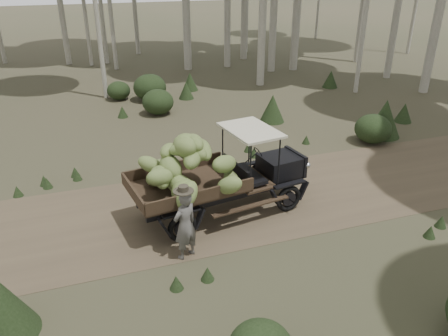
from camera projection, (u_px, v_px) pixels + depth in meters
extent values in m
plane|color=#473D2B|center=(256.00, 198.00, 11.42)|extent=(120.00, 120.00, 0.00)
cube|color=brown|center=(256.00, 198.00, 11.42)|extent=(70.00, 4.00, 0.01)
cube|color=black|center=(279.00, 165.00, 11.13)|extent=(1.03, 0.99, 0.50)
cube|color=black|center=(295.00, 161.00, 11.34)|extent=(0.23, 0.91, 0.56)
cube|color=black|center=(236.00, 172.00, 10.56)|extent=(0.27, 1.27, 0.50)
cube|color=#38281C|center=(187.00, 187.00, 10.06)|extent=(2.77, 2.01, 0.07)
cube|color=#38281C|center=(174.00, 167.00, 10.65)|extent=(2.53, 0.45, 0.29)
cube|color=#38281C|center=(202.00, 196.00, 9.34)|extent=(2.53, 0.45, 0.29)
cube|color=#38281C|center=(133.00, 193.00, 9.46)|extent=(0.31, 1.63, 0.29)
cube|color=#BDB79D|center=(251.00, 130.00, 10.28)|extent=(1.27, 1.69, 0.05)
cube|color=black|center=(218.00, 185.00, 10.89)|extent=(4.15, 0.73, 0.16)
cube|color=black|center=(231.00, 197.00, 10.34)|extent=(4.15, 0.73, 0.16)
torus|color=black|center=(258.00, 175.00, 11.88)|extent=(0.70, 0.23, 0.69)
torus|color=black|center=(289.00, 199.00, 10.71)|extent=(0.70, 0.23, 0.69)
torus|color=black|center=(159.00, 199.00, 10.70)|extent=(0.70, 0.23, 0.69)
torus|color=black|center=(182.00, 228.00, 9.54)|extent=(0.70, 0.23, 0.69)
sphere|color=beige|center=(289.00, 154.00, 11.68)|extent=(0.16, 0.16, 0.16)
sphere|color=beige|center=(307.00, 165.00, 11.02)|extent=(0.16, 0.16, 0.16)
ellipsoid|color=olive|center=(180.00, 184.00, 9.58)|extent=(0.83, 0.80, 0.56)
ellipsoid|color=olive|center=(150.00, 164.00, 9.95)|extent=(0.74, 0.66, 0.51)
ellipsoid|color=olive|center=(187.00, 149.00, 10.03)|extent=(0.82, 0.68, 0.45)
ellipsoid|color=olive|center=(193.00, 143.00, 9.79)|extent=(0.49, 0.72, 0.48)
ellipsoid|color=olive|center=(232.00, 181.00, 9.95)|extent=(0.35, 0.77, 0.51)
ellipsoid|color=olive|center=(160.00, 177.00, 9.24)|extent=(0.66, 0.47, 0.44)
ellipsoid|color=olive|center=(168.00, 151.00, 9.80)|extent=(0.61, 0.67, 0.34)
ellipsoid|color=olive|center=(187.00, 145.00, 9.75)|extent=(0.81, 0.73, 0.53)
ellipsoid|color=olive|center=(162.00, 170.00, 10.27)|extent=(0.50, 0.74, 0.63)
ellipsoid|color=olive|center=(224.00, 164.00, 9.80)|extent=(0.84, 0.70, 0.50)
ellipsoid|color=olive|center=(189.00, 151.00, 9.98)|extent=(0.70, 0.66, 0.42)
ellipsoid|color=olive|center=(194.00, 145.00, 9.68)|extent=(0.49, 0.70, 0.45)
ellipsoid|color=olive|center=(160.00, 177.00, 9.90)|extent=(0.74, 0.45, 0.54)
ellipsoid|color=olive|center=(161.00, 177.00, 9.41)|extent=(0.37, 0.75, 0.54)
ellipsoid|color=olive|center=(204.00, 150.00, 9.86)|extent=(0.37, 0.79, 0.51)
ellipsoid|color=olive|center=(185.00, 147.00, 9.57)|extent=(0.67, 0.86, 0.58)
ellipsoid|color=olive|center=(164.00, 177.00, 9.92)|extent=(0.44, 0.71, 0.49)
ellipsoid|color=olive|center=(159.00, 176.00, 9.49)|extent=(0.37, 0.62, 0.40)
ellipsoid|color=olive|center=(192.00, 158.00, 9.59)|extent=(0.69, 0.85, 0.47)
ellipsoid|color=olive|center=(186.00, 148.00, 9.60)|extent=(0.85, 0.47, 0.46)
ellipsoid|color=olive|center=(183.00, 190.00, 9.45)|extent=(0.76, 0.59, 0.61)
ellipsoid|color=olive|center=(171.00, 167.00, 9.67)|extent=(0.61, 0.89, 0.70)
ellipsoid|color=olive|center=(195.00, 153.00, 9.73)|extent=(0.67, 0.78, 0.41)
ellipsoid|color=olive|center=(188.00, 144.00, 9.79)|extent=(0.83, 0.72, 0.60)
ellipsoid|color=olive|center=(187.00, 195.00, 9.09)|extent=(0.82, 0.86, 0.69)
ellipsoid|color=olive|center=(229.00, 185.00, 9.51)|extent=(0.79, 0.80, 0.64)
imported|color=#524F4B|center=(185.00, 225.00, 8.86)|extent=(0.67, 0.58, 1.54)
cylinder|color=#352F25|center=(183.00, 191.00, 8.52)|extent=(0.55, 0.55, 0.02)
cylinder|color=#352F25|center=(183.00, 189.00, 8.49)|extent=(0.28, 0.28, 0.12)
cone|color=#233319|center=(186.00, 90.00, 19.50)|extent=(0.68, 0.68, 0.75)
ellipsoid|color=#233319|center=(373.00, 129.00, 14.71)|extent=(1.22, 1.22, 0.98)
cone|color=#233319|center=(122.00, 112.00, 17.22)|extent=(0.41, 0.41, 0.46)
ellipsoid|color=#233319|center=(119.00, 91.00, 19.32)|extent=(1.01, 1.01, 0.81)
cone|color=#233319|center=(404.00, 113.00, 16.68)|extent=(0.66, 0.66, 0.73)
cone|color=#233319|center=(190.00, 81.00, 20.75)|extent=(0.75, 0.75, 0.84)
cone|color=#233319|center=(272.00, 108.00, 16.65)|extent=(0.95, 0.95, 1.05)
cone|color=#233319|center=(331.00, 79.00, 21.22)|extent=(0.73, 0.73, 0.82)
ellipsoid|color=#233319|center=(150.00, 87.00, 19.16)|extent=(1.43, 1.43, 1.15)
cone|color=#233319|center=(385.00, 118.00, 15.22)|extent=(1.18, 1.18, 1.31)
ellipsoid|color=#233319|center=(158.00, 102.00, 17.44)|extent=(1.25, 1.25, 1.00)
cone|color=#233319|center=(77.00, 175.00, 12.32)|extent=(0.27, 0.27, 0.30)
cone|color=#233319|center=(176.00, 282.00, 8.22)|extent=(0.27, 0.27, 0.30)
cone|color=#233319|center=(47.00, 183.00, 11.89)|extent=(0.27, 0.27, 0.30)
cone|color=#233319|center=(75.00, 172.00, 12.52)|extent=(0.27, 0.27, 0.30)
cone|color=#233319|center=(306.00, 139.00, 14.77)|extent=(0.27, 0.27, 0.30)
cone|color=#233319|center=(254.00, 153.00, 13.76)|extent=(0.27, 0.27, 0.30)
cone|color=#233319|center=(248.00, 147.00, 14.16)|extent=(0.27, 0.27, 0.30)
cone|color=#233319|center=(17.00, 191.00, 11.47)|extent=(0.27, 0.27, 0.30)
cone|color=#233319|center=(207.00, 273.00, 8.46)|extent=(0.27, 0.27, 0.30)
cone|color=#233319|center=(441.00, 221.00, 10.14)|extent=(0.27, 0.27, 0.30)
cone|color=#233319|center=(430.00, 231.00, 9.76)|extent=(0.27, 0.27, 0.30)
cone|color=#233319|center=(162.00, 163.00, 13.03)|extent=(0.27, 0.27, 0.30)
cone|color=#233319|center=(44.00, 180.00, 12.03)|extent=(0.27, 0.27, 0.30)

